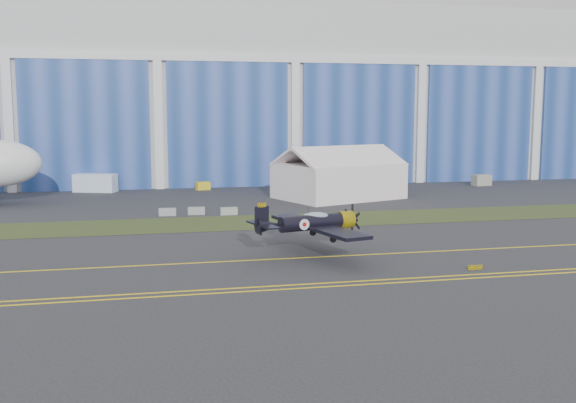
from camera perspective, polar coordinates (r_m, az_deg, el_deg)
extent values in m
plane|color=#2F3034|center=(60.01, -9.19, -4.17)|extent=(260.00, 260.00, 0.00)
cube|color=#475128|center=(73.75, -9.85, -1.96)|extent=(260.00, 10.00, 0.02)
cube|color=silver|center=(130.73, -11.27, 8.73)|extent=(220.00, 45.00, 30.00)
cube|color=navy|center=(107.93, -10.90, 6.35)|extent=(220.00, 0.60, 20.00)
cube|color=silver|center=(108.19, -11.04, 11.97)|extent=(220.00, 0.70, 1.20)
cube|color=yellow|center=(55.13, -8.87, -5.21)|extent=(200.00, 0.20, 0.02)
cube|color=yellow|center=(45.93, -8.08, -7.81)|extent=(80.00, 0.20, 0.02)
cube|color=yellow|center=(46.89, -8.18, -7.49)|extent=(80.00, 0.20, 0.02)
cube|color=yellow|center=(54.43, 15.56, -5.39)|extent=(1.20, 0.15, 0.35)
cube|color=#CCE3FB|center=(106.63, -16.00, 1.53)|extent=(6.79, 4.54, 2.73)
cube|color=gold|center=(106.09, -7.23, 1.32)|extent=(2.38, 1.81, 1.23)
cube|color=gray|center=(115.83, 16.07, 1.76)|extent=(3.24, 2.11, 1.80)
cube|color=gray|center=(80.32, -10.17, -0.88)|extent=(2.03, 0.69, 0.90)
cube|color=gray|center=(80.64, -7.77, -0.79)|extent=(2.05, 0.77, 0.90)
cube|color=gray|center=(80.01, -5.03, -0.82)|extent=(2.00, 0.61, 0.90)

